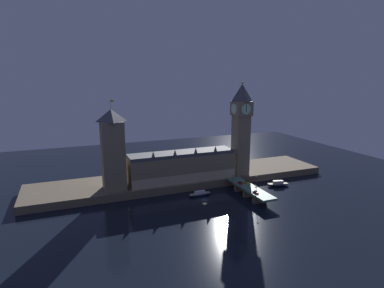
# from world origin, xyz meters

# --- Properties ---
(ground_plane) EXTENTS (400.00, 400.00, 0.00)m
(ground_plane) POSITION_xyz_m (0.00, 0.00, 0.00)
(ground_plane) COLOR black
(embankment) EXTENTS (220.00, 42.00, 5.14)m
(embankment) POSITION_xyz_m (0.00, 39.00, 2.57)
(embankment) COLOR brown
(embankment) RESTS_ON ground_plane
(parliament_hall) EXTENTS (75.47, 17.72, 24.57)m
(parliament_hall) POSITION_xyz_m (-4.78, 29.19, 15.36)
(parliament_hall) COLOR #7F7056
(parliament_hall) RESTS_ON embankment
(clock_tower) EXTENTS (12.87, 12.98, 68.93)m
(clock_tower) POSITION_xyz_m (40.96, 26.74, 41.53)
(clock_tower) COLOR #7F7056
(clock_tower) RESTS_ON embankment
(victoria_tower) EXTENTS (14.20, 14.20, 58.38)m
(victoria_tower) POSITION_xyz_m (-52.25, 28.46, 31.46)
(victoria_tower) COLOR #7F7056
(victoria_tower) RESTS_ON embankment
(bridge) EXTENTS (10.17, 46.00, 6.17)m
(bridge) POSITION_xyz_m (30.14, -5.00, 4.31)
(bridge) COLOR #4C7560
(bridge) RESTS_ON ground_plane
(car_northbound_lead) EXTENTS (2.11, 4.18, 1.41)m
(car_northbound_lead) POSITION_xyz_m (27.91, 3.44, 6.83)
(car_northbound_lead) COLOR red
(car_northbound_lead) RESTS_ON bridge
(car_northbound_trail) EXTENTS (1.85, 4.47, 1.49)m
(car_northbound_trail) POSITION_xyz_m (27.91, -15.39, 6.87)
(car_northbound_trail) COLOR red
(car_northbound_trail) RESTS_ON bridge
(car_southbound_trail) EXTENTS (1.86, 3.94, 1.54)m
(car_southbound_trail) POSITION_xyz_m (32.38, 2.85, 6.89)
(car_southbound_trail) COLOR yellow
(car_southbound_trail) RESTS_ON bridge
(pedestrian_near_rail) EXTENTS (0.38, 0.38, 1.64)m
(pedestrian_near_rail) POSITION_xyz_m (25.67, -15.52, 7.03)
(pedestrian_near_rail) COLOR black
(pedestrian_near_rail) RESTS_ON bridge
(pedestrian_mid_walk) EXTENTS (0.38, 0.38, 1.67)m
(pedestrian_mid_walk) POSITION_xyz_m (34.62, -4.23, 7.05)
(pedestrian_mid_walk) COLOR black
(pedestrian_mid_walk) RESTS_ON bridge
(street_lamp_near) EXTENTS (1.34, 0.60, 5.96)m
(street_lamp_near) POSITION_xyz_m (25.27, -19.72, 9.90)
(street_lamp_near) COLOR #2D3333
(street_lamp_near) RESTS_ON bridge
(street_lamp_mid) EXTENTS (1.34, 0.60, 7.33)m
(street_lamp_mid) POSITION_xyz_m (35.02, -5.00, 10.74)
(street_lamp_mid) COLOR #2D3333
(street_lamp_mid) RESTS_ON bridge
(street_lamp_far) EXTENTS (1.34, 0.60, 6.54)m
(street_lamp_far) POSITION_xyz_m (25.27, 9.72, 10.26)
(street_lamp_far) COLOR #2D3333
(street_lamp_far) RESTS_ON bridge
(boat_upstream) EXTENTS (15.88, 3.69, 3.50)m
(boat_upstream) POSITION_xyz_m (-0.07, 7.71, 1.28)
(boat_upstream) COLOR #1E2842
(boat_upstream) RESTS_ON ground_plane
(boat_downstream) EXTENTS (16.83, 7.90, 4.15)m
(boat_downstream) POSITION_xyz_m (59.78, 4.38, 1.52)
(boat_downstream) COLOR #1E2842
(boat_downstream) RESTS_ON ground_plane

